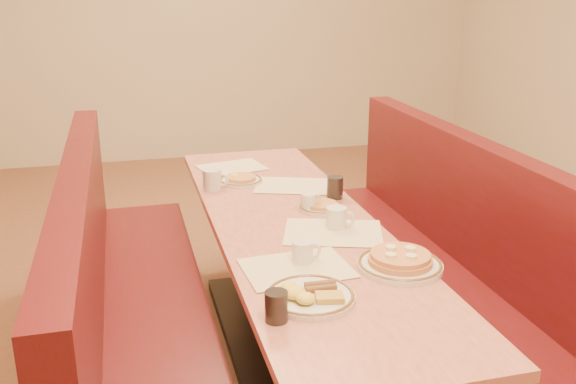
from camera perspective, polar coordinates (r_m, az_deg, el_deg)
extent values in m
plane|color=#9E6647|center=(3.15, 0.56, -15.54)|extent=(8.00, 8.00, 0.00)
cube|color=beige|center=(6.57, -8.92, 15.02)|extent=(6.00, 0.04, 2.80)
cube|color=black|center=(3.13, 0.56, -15.08)|extent=(0.55, 1.88, 0.06)
cube|color=black|center=(2.96, 0.58, -9.83)|extent=(0.15, 1.75, 0.71)
cube|color=#CD795F|center=(2.81, 0.61, -3.06)|extent=(0.70, 2.50, 0.04)
cube|color=#4C3326|center=(3.01, -12.39, -15.42)|extent=(0.55, 2.50, 0.20)
cube|color=#4F0D16|center=(2.87, -12.76, -10.93)|extent=(0.55, 2.50, 0.16)
cube|color=#4F0D16|center=(2.72, -17.85, -4.25)|extent=(0.12, 2.50, 0.60)
cube|color=#4C3326|center=(3.31, 12.19, -12.11)|extent=(0.55, 2.50, 0.20)
cube|color=#4F0D16|center=(3.18, 12.51, -7.91)|extent=(0.55, 2.50, 0.16)
cube|color=#4F0D16|center=(3.14, 16.49, -1.09)|extent=(0.12, 2.50, 0.60)
cube|color=beige|center=(2.35, 0.77, -6.77)|extent=(0.40, 0.31, 0.00)
cube|color=beige|center=(2.68, 4.03, -3.59)|extent=(0.48, 0.41, 0.00)
cube|color=beige|center=(3.61, -5.01, 2.19)|extent=(0.40, 0.33, 0.00)
cube|color=beige|center=(3.28, 0.35, 0.58)|extent=(0.43, 0.38, 0.00)
cylinder|color=silver|center=(2.39, 9.91, -6.46)|extent=(0.31, 0.31, 0.02)
torus|color=brown|center=(2.39, 9.92, -6.24)|extent=(0.31, 0.31, 0.01)
cylinder|color=#D8864D|center=(2.39, 9.94, -6.00)|extent=(0.23, 0.23, 0.02)
cylinder|color=#D8864D|center=(2.38, 9.96, -5.58)|extent=(0.22, 0.22, 0.02)
cylinder|color=beige|center=(2.41, 10.81, -4.95)|extent=(0.04, 0.04, 0.01)
cylinder|color=beige|center=(2.40, 9.11, -4.89)|extent=(0.04, 0.04, 0.01)
cylinder|color=beige|center=(2.34, 9.13, -5.57)|extent=(0.04, 0.04, 0.01)
cylinder|color=beige|center=(2.34, 10.88, -5.64)|extent=(0.04, 0.04, 0.01)
cylinder|color=silver|center=(2.14, 2.00, -9.33)|extent=(0.30, 0.30, 0.02)
torus|color=brown|center=(2.14, 2.00, -9.10)|extent=(0.29, 0.29, 0.01)
ellipsoid|color=yellow|center=(2.10, 0.60, -8.92)|extent=(0.07, 0.07, 0.04)
ellipsoid|color=yellow|center=(2.07, 1.56, -9.43)|extent=(0.06, 0.06, 0.04)
ellipsoid|color=yellow|center=(2.14, 0.10, -8.51)|extent=(0.06, 0.06, 0.03)
cylinder|color=brown|center=(2.15, 2.95, -8.54)|extent=(0.11, 0.03, 0.02)
cylinder|color=brown|center=(2.18, 2.86, -8.16)|extent=(0.11, 0.03, 0.02)
cube|color=gold|center=(2.10, 3.72, -9.32)|extent=(0.10, 0.08, 0.02)
cylinder|color=silver|center=(2.95, 2.95, -1.40)|extent=(0.21, 0.21, 0.02)
torus|color=brown|center=(2.95, 2.95, -1.25)|extent=(0.21, 0.21, 0.01)
cylinder|color=#D9804C|center=(2.95, 2.95, -1.10)|extent=(0.15, 0.15, 0.02)
ellipsoid|color=yellow|center=(2.95, 2.37, -0.90)|extent=(0.04, 0.04, 0.02)
cylinder|color=silver|center=(3.35, -4.21, 0.98)|extent=(0.22, 0.22, 0.02)
torus|color=brown|center=(3.34, -4.21, 1.12)|extent=(0.22, 0.22, 0.01)
cylinder|color=#D9804C|center=(3.34, -4.22, 1.27)|extent=(0.16, 0.16, 0.02)
ellipsoid|color=yellow|center=(3.35, -4.75, 1.45)|extent=(0.05, 0.05, 0.02)
cylinder|color=silver|center=(2.72, 4.31, -2.32)|extent=(0.09, 0.09, 0.09)
torus|color=silver|center=(2.72, 5.30, -2.36)|extent=(0.07, 0.04, 0.07)
cylinder|color=black|center=(2.70, 4.33, -1.51)|extent=(0.07, 0.07, 0.01)
cylinder|color=silver|center=(2.39, 1.30, -5.36)|extent=(0.08, 0.08, 0.08)
torus|color=silver|center=(2.40, 2.27, -5.25)|extent=(0.06, 0.01, 0.06)
cylinder|color=black|center=(2.38, 1.30, -4.55)|extent=(0.07, 0.07, 0.01)
cylinder|color=silver|center=(2.93, 1.88, -0.89)|extent=(0.08, 0.08, 0.08)
torus|color=silver|center=(2.95, 2.55, -0.75)|extent=(0.06, 0.03, 0.06)
cylinder|color=black|center=(2.91, 1.89, -0.23)|extent=(0.06, 0.06, 0.01)
cylinder|color=silver|center=(3.24, -6.75, 1.12)|extent=(0.09, 0.09, 0.10)
torus|color=silver|center=(3.23, -5.89, 1.07)|extent=(0.07, 0.04, 0.07)
cylinder|color=black|center=(3.23, -6.78, 1.86)|extent=(0.08, 0.08, 0.01)
cylinder|color=black|center=(2.00, -1.05, -10.16)|extent=(0.07, 0.07, 0.10)
cylinder|color=silver|center=(2.00, -1.05, -10.13)|extent=(0.07, 0.07, 0.10)
cylinder|color=black|center=(3.09, 4.19, 0.39)|extent=(0.07, 0.07, 0.11)
cylinder|color=silver|center=(3.09, 4.19, 0.41)|extent=(0.08, 0.08, 0.11)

